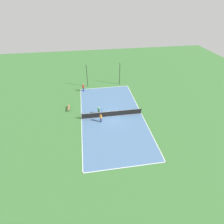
{
  "coord_description": "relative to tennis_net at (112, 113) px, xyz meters",
  "views": [
    {
      "loc": [
        -3.78,
        -23.85,
        18.17
      ],
      "look_at": [
        0.0,
        0.0,
        0.9
      ],
      "focal_mm": 28.0,
      "sensor_mm": 36.0,
      "label": 1
    }
  ],
  "objects": [
    {
      "name": "ground_plane",
      "position": [
        0.0,
        0.0,
        -0.59
      ],
      "size": [
        80.0,
        80.0,
        0.0
      ],
      "primitive_type": "plane",
      "color": "#3D7538"
    },
    {
      "name": "court_surface",
      "position": [
        0.0,
        0.0,
        -0.58
      ],
      "size": [
        10.59,
        21.52,
        0.02
      ],
      "color": "#4C729E",
      "rests_on": "ground_plane"
    },
    {
      "name": "tennis_ball_far_baseline",
      "position": [
        -4.98,
        -2.09,
        -0.53
      ],
      "size": [
        0.07,
        0.07,
        0.07
      ],
      "primitive_type": "sphere",
      "color": "#CCE033",
      "rests_on": "court_surface"
    },
    {
      "name": "bench",
      "position": [
        -7.44,
        3.28,
        -0.2
      ],
      "size": [
        0.36,
        1.75,
        0.45
      ],
      "rotation": [
        0.0,
        0.0,
        1.57
      ],
      "color": "olive",
      "rests_on": "ground_plane"
    },
    {
      "name": "tennis_ball_near_net",
      "position": [
        -2.86,
        -5.88,
        -0.53
      ],
      "size": [
        0.07,
        0.07,
        0.07
      ],
      "primitive_type": "sphere",
      "color": "#CCE033",
      "rests_on": "court_surface"
    },
    {
      "name": "tennis_net",
      "position": [
        0.0,
        0.0,
        0.0
      ],
      "size": [
        10.39,
        0.1,
        1.12
      ],
      "color": "black",
      "rests_on": "court_surface"
    },
    {
      "name": "player_far_green",
      "position": [
        -2.15,
        0.99,
        0.28
      ],
      "size": [
        0.95,
        0.81,
        1.49
      ],
      "rotation": [
        0.0,
        0.0,
        5.66
      ],
      "color": "#4C4C51",
      "rests_on": "court_surface"
    },
    {
      "name": "fence_post_back_right",
      "position": [
        3.61,
        11.95,
        1.91
      ],
      "size": [
        0.12,
        0.12,
        4.99
      ],
      "color": "black",
      "rests_on": "ground_plane"
    },
    {
      "name": "fence_post_back_left",
      "position": [
        -3.61,
        11.95,
        1.91
      ],
      "size": [
        0.12,
        0.12,
        4.99
      ],
      "color": "black",
      "rests_on": "ground_plane"
    },
    {
      "name": "player_coach_red",
      "position": [
        -4.61,
        9.84,
        0.39
      ],
      "size": [
        0.51,
        0.51,
        1.67
      ],
      "rotation": [
        0.0,
        0.0,
        5.51
      ],
      "color": "navy",
      "rests_on": "court_surface"
    },
    {
      "name": "player_center_orange",
      "position": [
        -2.05,
        -1.25,
        0.33
      ],
      "size": [
        0.47,
        0.47,
        1.59
      ],
      "rotation": [
        0.0,
        0.0,
        5.12
      ],
      "color": "navy",
      "rests_on": "court_surface"
    }
  ]
}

